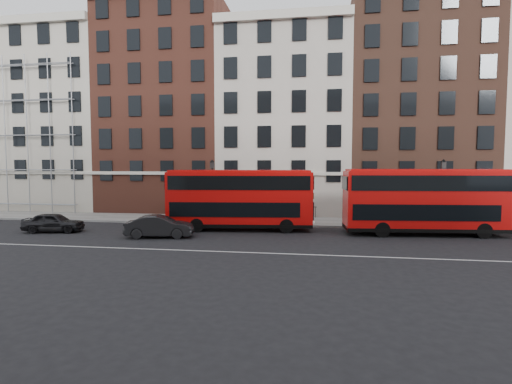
% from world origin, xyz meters
% --- Properties ---
extents(ground, '(120.00, 120.00, 0.00)m').
position_xyz_m(ground, '(0.00, 0.00, 0.00)').
color(ground, black).
rests_on(ground, ground).
extents(pavement, '(80.00, 5.00, 0.15)m').
position_xyz_m(pavement, '(0.00, 10.50, 0.07)').
color(pavement, gray).
rests_on(pavement, ground).
extents(kerb, '(80.00, 0.30, 0.16)m').
position_xyz_m(kerb, '(0.00, 8.00, 0.08)').
color(kerb, gray).
rests_on(kerb, ground).
extents(road_centre_line, '(70.00, 0.12, 0.01)m').
position_xyz_m(road_centre_line, '(0.00, -2.00, 0.01)').
color(road_centre_line, white).
rests_on(road_centre_line, ground).
extents(building_terrace, '(64.00, 11.95, 22.00)m').
position_xyz_m(building_terrace, '(-0.31, 17.88, 10.24)').
color(building_terrace, '#B6AE9D').
rests_on(building_terrace, ground).
extents(bus_b, '(11.22, 3.76, 4.62)m').
position_xyz_m(bus_b, '(-2.53, 5.65, 2.48)').
color(bus_b, red).
rests_on(bus_b, ground).
extents(bus_c, '(11.43, 3.67, 4.72)m').
position_xyz_m(bus_c, '(10.90, 5.65, 2.53)').
color(bus_c, red).
rests_on(bus_c, ground).
extents(car_rear, '(4.54, 2.51, 1.46)m').
position_xyz_m(car_rear, '(-16.09, 2.59, 0.73)').
color(car_rear, black).
rests_on(car_rear, ground).
extents(car_front, '(4.84, 2.43, 1.52)m').
position_xyz_m(car_front, '(-7.39, 1.76, 0.76)').
color(car_front, '#232326').
rests_on(car_front, ground).
extents(lamp_post_left, '(0.44, 0.44, 5.33)m').
position_xyz_m(lamp_post_left, '(-5.57, 8.95, 3.08)').
color(lamp_post_left, black).
rests_on(lamp_post_left, pavement).
extents(lamp_post_right, '(0.44, 0.44, 5.33)m').
position_xyz_m(lamp_post_right, '(13.18, 9.17, 3.08)').
color(lamp_post_right, black).
rests_on(lamp_post_right, pavement).
extents(iron_railings, '(6.60, 0.06, 1.00)m').
position_xyz_m(iron_railings, '(0.00, 12.70, 0.65)').
color(iron_railings, black).
rests_on(iron_railings, pavement).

